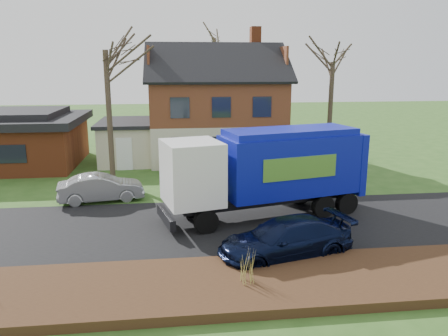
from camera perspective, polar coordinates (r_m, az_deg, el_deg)
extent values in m
plane|color=#2D541C|center=(18.42, -2.97, -7.70)|extent=(120.00, 120.00, 0.00)
cube|color=black|center=(18.42, -2.97, -7.67)|extent=(80.00, 7.00, 0.02)
cube|color=#321C10|center=(13.55, -1.41, -15.14)|extent=(80.00, 3.50, 0.30)
cube|color=beige|center=(31.75, -1.10, 3.80)|extent=(9.00, 7.50, 2.70)
cube|color=#5C311A|center=(31.42, -1.13, 8.76)|extent=(9.00, 7.50, 2.80)
cube|color=#944020|center=(32.79, 4.11, 16.55)|extent=(0.70, 0.90, 1.60)
cube|color=beige|center=(31.27, -12.41, 3.25)|extent=(3.50, 5.50, 2.60)
cube|color=black|center=(31.07, -12.54, 5.83)|extent=(3.90, 5.90, 0.24)
cube|color=#944020|center=(32.50, -26.32, 2.73)|extent=(9.00, 7.50, 2.80)
cube|color=black|center=(32.27, -26.62, 5.60)|extent=(9.80, 8.20, 0.50)
cube|color=black|center=(32.23, -26.71, 6.39)|extent=(7.00, 6.00, 0.40)
cylinder|color=black|center=(17.60, -2.39, -6.98)|extent=(1.05, 0.56, 1.00)
cylinder|color=black|center=(19.42, -4.26, -5.04)|extent=(1.05, 0.56, 1.00)
cylinder|color=black|center=(19.90, 12.80, -4.89)|extent=(1.05, 0.56, 1.00)
cylinder|color=black|center=(21.52, 9.87, -3.36)|extent=(1.05, 0.56, 1.00)
cylinder|color=black|center=(20.59, 15.71, -4.44)|extent=(1.05, 0.56, 1.00)
cylinder|color=black|center=(22.16, 12.66, -3.00)|extent=(1.05, 0.56, 1.00)
cube|color=black|center=(19.61, 6.05, -3.92)|extent=(8.29, 3.09, 0.34)
cube|color=white|center=(17.93, -4.18, -0.60)|extent=(2.72, 2.86, 2.59)
cube|color=black|center=(17.63, -7.48, -0.43)|extent=(0.58, 2.07, 0.86)
cube|color=black|center=(18.16, -7.59, -6.35)|extent=(0.81, 2.39, 0.43)
cube|color=#0C1598|center=(19.64, 8.53, 0.52)|extent=(6.44, 3.77, 2.59)
cube|color=#0C1598|center=(19.38, 8.68, 4.68)|extent=(6.09, 3.43, 0.29)
cube|color=#0C1598|center=(21.33, 15.87, 0.91)|extent=(0.91, 2.46, 2.78)
cube|color=#4D892C|center=(18.52, 9.97, -0.01)|extent=(3.36, 0.86, 0.96)
cube|color=#4D892C|center=(20.60, 6.55, 1.46)|extent=(3.36, 0.86, 0.96)
imported|color=#9C9FA3|center=(22.44, -15.76, -2.51)|extent=(4.30, 2.14, 1.35)
imported|color=black|center=(15.49, 7.97, -9.22)|extent=(5.17, 3.11, 1.40)
cylinder|color=#433628|center=(25.42, -14.74, 6.34)|extent=(0.31, 0.31, 7.40)
cylinder|color=#413427|center=(30.28, 13.68, 6.87)|extent=(0.31, 0.31, 6.79)
cylinder|color=#443929|center=(38.89, -0.55, 9.64)|extent=(0.31, 0.31, 8.20)
cone|color=#9D8E45|center=(13.24, 3.10, -12.75)|extent=(0.04, 0.04, 0.99)
cone|color=#9D8E45|center=(13.22, 2.42, -12.79)|extent=(0.04, 0.04, 0.99)
cone|color=#9D8E45|center=(13.26, 3.78, -12.70)|extent=(0.04, 0.04, 0.99)
cone|color=#9D8E45|center=(13.35, 3.01, -12.52)|extent=(0.04, 0.04, 0.99)
cone|color=#9D8E45|center=(13.13, 3.20, -12.98)|extent=(0.04, 0.04, 0.99)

